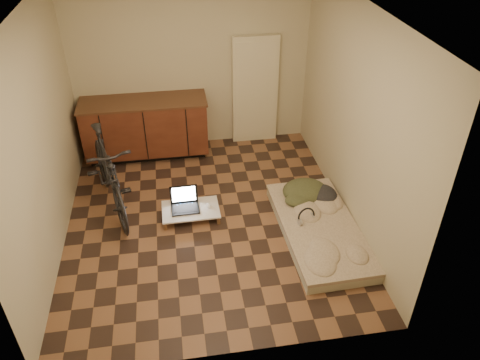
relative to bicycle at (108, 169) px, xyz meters
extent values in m
cube|color=brown|center=(1.20, -0.44, -0.59)|extent=(3.50, 4.00, 0.00)
cube|color=silver|center=(1.20, -0.44, 2.01)|extent=(3.50, 4.00, 0.00)
cube|color=beige|center=(1.20, 1.56, 0.71)|extent=(3.50, 0.00, 2.60)
cube|color=beige|center=(1.20, -2.44, 0.71)|extent=(3.50, 0.00, 2.60)
cube|color=beige|center=(-0.55, -0.44, 0.71)|extent=(0.00, 4.00, 2.60)
cube|color=beige|center=(2.95, -0.44, 0.71)|extent=(0.00, 4.00, 2.60)
cube|color=black|center=(0.45, 1.30, -0.54)|extent=(1.70, 0.48, 0.10)
cube|color=#4D2115|center=(0.45, 1.26, -0.10)|extent=(1.80, 0.60, 0.78)
cube|color=#50301D|center=(0.45, 1.26, 0.31)|extent=(1.84, 0.62, 0.03)
cube|color=beige|center=(2.15, 1.50, 0.26)|extent=(0.70, 0.10, 1.70)
imported|color=black|center=(0.00, 0.00, 0.00)|extent=(1.01, 1.89, 1.17)
cube|color=#BFB899|center=(2.50, -0.96, -0.53)|extent=(0.92, 1.85, 0.12)
cube|color=beige|center=(2.50, -0.96, -0.45)|extent=(0.94, 1.87, 0.04)
cube|color=brown|center=(0.65, -0.57, -0.54)|extent=(0.04, 0.04, 0.10)
cube|color=brown|center=(0.65, -0.17, -0.54)|extent=(0.04, 0.04, 0.10)
cube|color=brown|center=(1.32, -0.57, -0.54)|extent=(0.04, 0.04, 0.10)
cube|color=brown|center=(1.31, -0.16, -0.54)|extent=(0.04, 0.04, 0.10)
cube|color=silver|center=(0.98, -0.37, -0.48)|extent=(0.73, 0.47, 0.02)
cube|color=black|center=(0.92, -0.37, -0.46)|extent=(0.36, 0.26, 0.02)
cube|color=black|center=(0.91, -0.21, -0.34)|extent=(0.35, 0.08, 0.23)
cube|color=white|center=(0.91, -0.21, -0.34)|extent=(0.30, 0.06, 0.18)
ellipsoid|color=white|center=(1.21, -0.36, -0.45)|extent=(0.09, 0.12, 0.04)
camera|label=1|loc=(0.87, -5.09, 3.21)|focal=35.00mm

